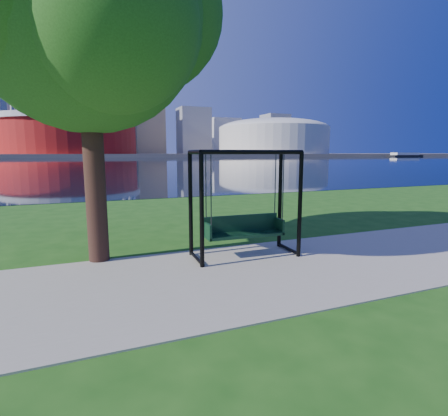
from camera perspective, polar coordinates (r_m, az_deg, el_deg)
ground at (r=7.63m, az=1.14°, el=-9.64°), size 900.00×900.00×0.00m
path at (r=7.19m, az=2.72°, el=-10.70°), size 120.00×4.00×0.03m
river at (r=108.72m, az=-20.45°, el=7.11°), size 900.00×180.00×0.02m
far_bank at (r=312.67m, az=-21.48°, el=8.07°), size 900.00×228.00×2.00m
stadium at (r=242.05m, az=-23.91°, el=10.98°), size 83.00×83.00×32.00m
arena at (r=278.52m, az=8.08°, el=11.62°), size 84.00×84.00×26.56m
skyline at (r=327.77m, az=-22.63°, el=14.13°), size 392.00×66.00×96.50m
swing at (r=8.14m, az=3.34°, el=0.31°), size 2.49×1.16×2.50m
park_tree at (r=8.76m, az=-22.18°, el=28.32°), size 6.29×5.68×7.81m
barge at (r=283.95m, az=27.45°, el=7.71°), size 28.21×8.24×2.80m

